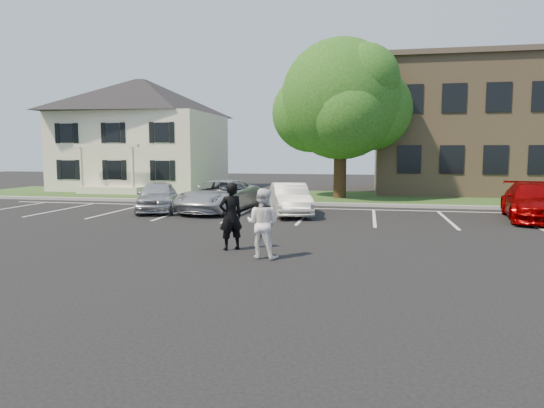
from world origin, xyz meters
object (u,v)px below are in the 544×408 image
(house, at_px, (143,134))
(car_silver_minivan, at_px, (220,196))
(man_white_shirt, at_px, (263,223))
(car_silver_west, at_px, (157,196))
(tree, at_px, (343,102))
(man_black_suit, at_px, (231,216))
(car_white_sedan, at_px, (290,199))
(car_red_compact, at_px, (534,202))

(house, relative_size, car_silver_minivan, 2.04)
(car_silver_minivan, bearing_deg, house, 138.70)
(man_white_shirt, distance_m, car_silver_west, 10.66)
(tree, bearing_deg, man_black_suit, -98.23)
(man_white_shirt, relative_size, car_white_sedan, 0.44)
(tree, height_order, car_red_compact, tree)
(house, distance_m, man_black_suit, 22.77)
(house, height_order, car_silver_minivan, house)
(car_white_sedan, xyz_separation_m, car_red_compact, (9.52, 0.25, 0.06))
(car_silver_west, height_order, car_white_sedan, car_silver_west)
(man_white_shirt, height_order, car_red_compact, man_white_shirt)
(house, xyz_separation_m, car_white_sedan, (12.32, -11.69, -3.17))
(car_silver_minivan, distance_m, car_white_sedan, 3.25)
(tree, height_order, man_white_shirt, tree)
(man_white_shirt, xyz_separation_m, car_silver_west, (-6.61, 8.35, -0.20))
(car_red_compact, bearing_deg, car_silver_west, -170.91)
(man_black_suit, relative_size, car_silver_west, 0.46)
(house, height_order, car_white_sedan, house)
(car_silver_minivan, bearing_deg, car_red_compact, 8.66)
(car_silver_minivan, xyz_separation_m, car_white_sedan, (3.21, -0.47, -0.04))
(man_black_suit, bearing_deg, man_white_shirt, 103.39)
(man_black_suit, distance_m, car_silver_minivan, 8.45)
(man_white_shirt, bearing_deg, car_silver_minivan, -55.95)
(car_silver_west, bearing_deg, tree, 25.85)
(man_white_shirt, relative_size, car_red_compact, 0.35)
(man_black_suit, bearing_deg, car_white_sedan, -131.47)
(house, relative_size, car_white_sedan, 2.56)
(house, xyz_separation_m, car_silver_west, (6.36, -11.68, -3.15))
(car_silver_west, bearing_deg, house, 100.67)
(tree, distance_m, car_white_sedan, 8.91)
(tree, xyz_separation_m, man_white_shirt, (-1.09, -15.72, -4.47))
(tree, distance_m, man_black_suit, 15.68)
(car_silver_west, relative_size, car_white_sedan, 0.99)
(car_white_sedan, bearing_deg, car_silver_minivan, 154.84)
(tree, bearing_deg, car_silver_minivan, -125.65)
(man_black_suit, relative_size, car_silver_minivan, 0.36)
(car_white_sedan, relative_size, car_red_compact, 0.81)
(car_silver_minivan, height_order, car_white_sedan, car_silver_minivan)
(tree, relative_size, car_silver_minivan, 1.75)
(house, height_order, car_red_compact, house)
(man_black_suit, xyz_separation_m, man_white_shirt, (1.06, -0.84, -0.04))
(man_white_shirt, xyz_separation_m, car_silver_minivan, (-3.87, 8.81, -0.18))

